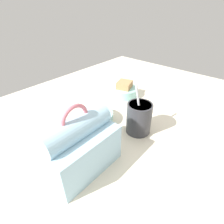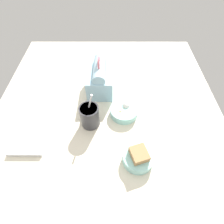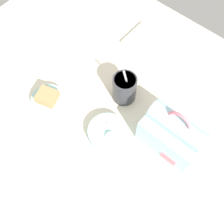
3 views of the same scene
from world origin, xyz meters
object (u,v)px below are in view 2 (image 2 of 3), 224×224
Objects in this scene: soup_cup at (90,116)px; bento_bowl_sandwich at (138,157)px; lunch_bag at (100,78)px; keyboard at (36,121)px; bento_bowl_snacks at (124,111)px.

soup_cup is 1.49× the size of bento_bowl_sandwich.
lunch_bag is 22.98cm from soup_cup.
lunch_bag is at bearing -52.34° from keyboard.
soup_cup is 1.38× the size of bento_bowl_snacks.
bento_bowl_sandwich is (-18.16, -45.11, 1.64)cm from keyboard.
soup_cup reaches higher than bento_bowl_sandwich.
soup_cup reaches higher than keyboard.
bento_bowl_snacks is at bearing -145.75° from lunch_bag.
lunch_bag is 1.08× the size of soup_cup.
keyboard is at bearing 68.07° from bento_bowl_sandwich.
keyboard is 25.71cm from soup_cup.
bento_bowl_snacks is at bearing -70.21° from soup_cup.
lunch_bag reaches higher than bento_bowl_snacks.
lunch_bag reaches higher than soup_cup.
lunch_bag is 43.80cm from bento_bowl_sandwich.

